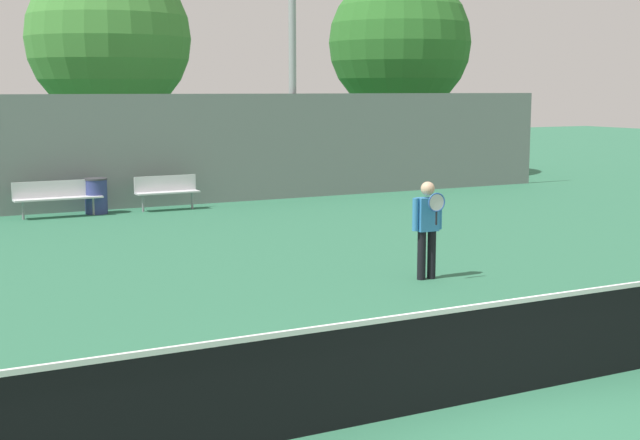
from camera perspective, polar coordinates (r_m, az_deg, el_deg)
ground_plane at (r=9.34m, az=10.84°, el=-11.16°), size 100.00×100.00×0.00m
tennis_net at (r=9.18m, az=10.93°, el=-8.16°), size 11.21×0.09×1.00m
tennis_player at (r=14.63m, az=6.89°, el=-0.27°), size 0.55×0.42×1.61m
bench_courtside_near at (r=23.34m, az=-9.79°, el=1.99°), size 1.65×0.40×0.88m
bench_courtside_far at (r=22.65m, az=-16.45°, el=1.59°), size 2.11×0.40×0.88m
trash_bin at (r=23.01m, az=-14.14°, el=1.51°), size 0.58×0.58×0.90m
back_fence at (r=23.57m, az=-14.12°, el=4.20°), size 28.63×0.06×2.98m
tree_green_broad at (r=28.61m, az=-13.37°, el=11.22°), size 5.03×5.03×7.16m
tree_dark_dense at (r=32.30m, az=5.13°, el=11.22°), size 5.05×5.05×7.26m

